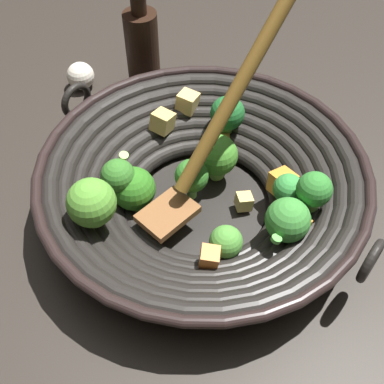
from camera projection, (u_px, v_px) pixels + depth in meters
The scene contains 4 objects.
ground_plane at pixel (202, 209), 0.68m from camera, with size 4.00×4.00×0.00m, color #28231E.
wok at pixel (203, 182), 0.64m from camera, with size 0.43×0.45×0.29m.
soy_sauce_bottle at pixel (142, 47), 0.81m from camera, with size 0.05×0.05×0.18m.
garlic_bulb at pixel (81, 76), 0.84m from camera, with size 0.05×0.05×0.05m, color silver.
Camera 1 is at (-0.41, -0.11, 0.54)m, focal length 46.55 mm.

